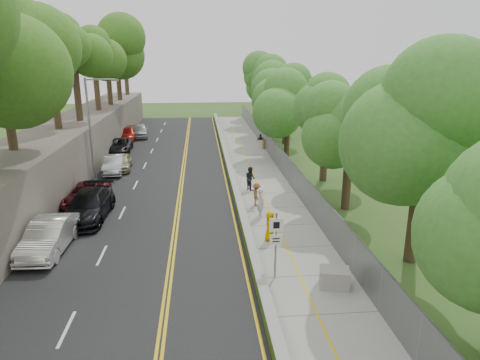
% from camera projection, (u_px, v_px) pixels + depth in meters
% --- Properties ---
extents(ground, '(140.00, 140.00, 0.00)m').
position_uv_depth(ground, '(245.00, 250.00, 22.04)').
color(ground, '#33511E').
rests_on(ground, ground).
extents(road, '(11.20, 66.00, 0.04)m').
position_uv_depth(road, '(162.00, 174.00, 35.87)').
color(road, black).
rests_on(road, ground).
extents(sidewalk, '(4.20, 66.00, 0.05)m').
position_uv_depth(sidewalk, '(256.00, 172.00, 36.58)').
color(sidewalk, gray).
rests_on(sidewalk, ground).
extents(jersey_barrier, '(0.42, 66.00, 0.60)m').
position_uv_depth(jersey_barrier, '(229.00, 169.00, 36.29)').
color(jersey_barrier, '#94E821').
rests_on(jersey_barrier, ground).
extents(rock_embankment, '(5.00, 66.00, 4.00)m').
position_uv_depth(rock_embankment, '(60.00, 153.00, 34.58)').
color(rock_embankment, '#595147').
rests_on(rock_embankment, ground).
extents(chainlink_fence, '(0.04, 66.00, 2.00)m').
position_uv_depth(chainlink_fence, '(281.00, 160.00, 36.49)').
color(chainlink_fence, slate).
rests_on(chainlink_fence, ground).
extents(trees_embankment, '(6.40, 66.00, 13.00)m').
position_uv_depth(trees_embankment, '(53.00, 43.00, 32.21)').
color(trees_embankment, '#417721').
rests_on(trees_embankment, rock_embankment).
extents(trees_fenceside, '(7.00, 66.00, 14.00)m').
position_uv_depth(trees_fenceside, '(311.00, 88.00, 35.00)').
color(trees_fenceside, '#478A31').
rests_on(trees_fenceside, ground).
extents(streetlight, '(2.52, 0.22, 8.00)m').
position_uv_depth(streetlight, '(92.00, 122.00, 33.15)').
color(streetlight, gray).
rests_on(streetlight, ground).
extents(signpost, '(0.62, 0.09, 3.10)m').
position_uv_depth(signpost, '(276.00, 238.00, 18.70)').
color(signpost, gray).
rests_on(signpost, sidewalk).
extents(construction_barrel, '(0.56, 0.56, 0.92)m').
position_uv_depth(construction_barrel, '(262.00, 144.00, 45.20)').
color(construction_barrel, orange).
rests_on(construction_barrel, sidewalk).
extents(concrete_block, '(1.40, 1.17, 0.82)m').
position_uv_depth(concrete_block, '(334.00, 278.00, 18.40)').
color(concrete_block, gray).
rests_on(concrete_block, sidewalk).
extents(car_1, '(1.86, 5.01, 1.64)m').
position_uv_depth(car_1, '(49.00, 236.00, 21.59)').
color(car_1, white).
rests_on(car_1, road).
extents(car_2, '(2.42, 5.09, 1.40)m').
position_uv_depth(car_2, '(87.00, 195.00, 28.34)').
color(car_2, '#5D1219').
rests_on(car_2, road).
extents(car_3, '(2.49, 5.77, 1.66)m').
position_uv_depth(car_3, '(89.00, 206.00, 25.95)').
color(car_3, black).
rests_on(car_3, road).
extents(car_4, '(1.92, 4.11, 1.36)m').
position_uv_depth(car_4, '(121.00, 162.00, 36.97)').
color(car_4, tan).
rests_on(car_4, road).
extents(car_5, '(1.89, 4.51, 1.45)m').
position_uv_depth(car_5, '(114.00, 164.00, 36.04)').
color(car_5, '#9FA3A6').
rests_on(car_5, road).
extents(car_6, '(2.51, 5.05, 1.38)m').
position_uv_depth(car_6, '(120.00, 146.00, 43.50)').
color(car_6, black).
rests_on(car_6, road).
extents(car_7, '(2.14, 4.76, 1.35)m').
position_uv_depth(car_7, '(128.00, 134.00, 49.89)').
color(car_7, maroon).
rests_on(car_7, road).
extents(car_8, '(2.34, 4.82, 1.58)m').
position_uv_depth(car_8, '(140.00, 131.00, 51.40)').
color(car_8, '#B2B2B6').
rests_on(car_8, road).
extents(painter_0, '(0.72, 0.90, 1.61)m').
position_uv_depth(painter_0, '(270.00, 226.00, 22.88)').
color(painter_0, '#CD8D00').
rests_on(painter_0, sidewalk).
extents(painter_1, '(0.57, 0.74, 1.82)m').
position_uv_depth(painter_1, '(261.00, 202.00, 26.21)').
color(painter_1, beige).
rests_on(painter_1, sidewalk).
extents(painter_2, '(0.95, 1.04, 1.74)m').
position_uv_depth(painter_2, '(250.00, 178.00, 31.46)').
color(painter_2, black).
rests_on(painter_2, sidewalk).
extents(painter_3, '(0.59, 1.02, 1.57)m').
position_uv_depth(painter_3, '(257.00, 194.00, 28.10)').
color(painter_3, brown).
rests_on(painter_3, sidewalk).
extents(person_far, '(0.92, 0.42, 1.54)m').
position_uv_depth(person_far, '(261.00, 141.00, 45.21)').
color(person_far, black).
rests_on(person_far, sidewalk).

